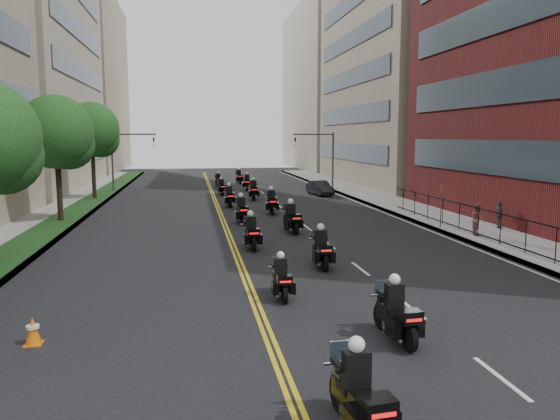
# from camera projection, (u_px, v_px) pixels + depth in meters

# --- Properties ---
(ground) EXTENTS (160.00, 160.00, 0.00)m
(ground) POSITION_uv_depth(u_px,v_px,m) (359.00, 389.00, 11.36)
(ground) COLOR black
(ground) RESTS_ON ground
(sidewalk_right) EXTENTS (4.00, 90.00, 0.15)m
(sidewalk_right) POSITION_uv_depth(u_px,v_px,m) (416.00, 211.00, 37.72)
(sidewalk_right) COLOR gray
(sidewalk_right) RESTS_ON ground
(sidewalk_left) EXTENTS (4.00, 90.00, 0.15)m
(sidewalk_left) POSITION_uv_depth(u_px,v_px,m) (51.00, 220.00, 33.87)
(sidewalk_left) COLOR gray
(sidewalk_left) RESTS_ON ground
(grass_strip) EXTENTS (2.00, 90.00, 0.04)m
(grass_strip) POSITION_uv_depth(u_px,v_px,m) (65.00, 218.00, 33.99)
(grass_strip) COLOR #163E16
(grass_strip) RESTS_ON sidewalk_left
(building_right_tan) EXTENTS (15.11, 28.00, 30.00)m
(building_right_tan) POSITION_uv_depth(u_px,v_px,m) (417.00, 46.00, 59.73)
(building_right_tan) COLOR gray
(building_right_tan) RESTS_ON ground
(building_right_far) EXTENTS (15.00, 28.00, 26.00)m
(building_right_far) POSITION_uv_depth(u_px,v_px,m) (342.00, 88.00, 89.33)
(building_right_far) COLOR #AAA189
(building_right_far) RESTS_ON ground
(building_left_far) EXTENTS (16.00, 28.00, 26.00)m
(building_left_far) POSITION_uv_depth(u_px,v_px,m) (64.00, 84.00, 82.36)
(building_left_far) COLOR gray
(building_left_far) RESTS_ON ground
(iron_fence) EXTENTS (0.05, 28.00, 1.50)m
(iron_fence) POSITION_uv_depth(u_px,v_px,m) (513.00, 232.00, 24.74)
(iron_fence) COLOR black
(iron_fence) RESTS_ON sidewalk_right
(street_trees) EXTENTS (4.40, 38.40, 7.98)m
(street_trees) POSITION_uv_depth(u_px,v_px,m) (34.00, 138.00, 27.09)
(street_trees) COLOR #2F1E15
(street_trees) RESTS_ON ground
(traffic_signal_right) EXTENTS (4.09, 0.20, 5.60)m
(traffic_signal_right) POSITION_uv_depth(u_px,v_px,m) (323.00, 152.00, 53.46)
(traffic_signal_right) COLOR #3F3F44
(traffic_signal_right) RESTS_ON ground
(traffic_signal_left) EXTENTS (4.09, 0.20, 5.60)m
(traffic_signal_left) POSITION_uv_depth(u_px,v_px,m) (123.00, 153.00, 50.40)
(traffic_signal_left) COLOR #3F3F44
(traffic_signal_left) RESTS_ON ground
(motorcycle_0) EXTENTS (0.67, 2.39, 1.77)m
(motorcycle_0) POSITION_uv_depth(u_px,v_px,m) (359.00, 398.00, 9.52)
(motorcycle_0) COLOR black
(motorcycle_0) RESTS_ON ground
(motorcycle_1) EXTENTS (0.62, 2.35, 1.74)m
(motorcycle_1) POSITION_uv_depth(u_px,v_px,m) (396.00, 315.00, 13.97)
(motorcycle_1) COLOR black
(motorcycle_1) RESTS_ON ground
(motorcycle_2) EXTENTS (0.47, 2.06, 1.52)m
(motorcycle_2) POSITION_uv_depth(u_px,v_px,m) (281.00, 280.00, 17.71)
(motorcycle_2) COLOR black
(motorcycle_2) RESTS_ON ground
(motorcycle_3) EXTENTS (0.56, 2.39, 1.76)m
(motorcycle_3) POSITION_uv_depth(u_px,v_px,m) (321.00, 250.00, 21.85)
(motorcycle_3) COLOR black
(motorcycle_3) RESTS_ON ground
(motorcycle_4) EXTENTS (0.57, 2.42, 1.78)m
(motorcycle_4) POSITION_uv_depth(u_px,v_px,m) (251.00, 234.00, 25.49)
(motorcycle_4) COLOR black
(motorcycle_4) RESTS_ON ground
(motorcycle_5) EXTENTS (0.70, 2.51, 1.85)m
(motorcycle_5) POSITION_uv_depth(u_px,v_px,m) (291.00, 219.00, 29.72)
(motorcycle_5) COLOR black
(motorcycle_5) RESTS_ON ground
(motorcycle_6) EXTENTS (0.61, 2.50, 1.84)m
(motorcycle_6) POSITION_uv_depth(u_px,v_px,m) (241.00, 211.00, 32.93)
(motorcycle_6) COLOR black
(motorcycle_6) RESTS_ON ground
(motorcycle_7) EXTENTS (0.63, 2.53, 1.87)m
(motorcycle_7) POSITION_uv_depth(u_px,v_px,m) (271.00, 203.00, 37.04)
(motorcycle_7) COLOR black
(motorcycle_7) RESTS_ON ground
(motorcycle_8) EXTENTS (0.57, 2.44, 1.80)m
(motorcycle_8) POSITION_uv_depth(u_px,v_px,m) (229.00, 197.00, 40.67)
(motorcycle_8) COLOR black
(motorcycle_8) RESTS_ON ground
(motorcycle_9) EXTENTS (0.62, 2.54, 1.87)m
(motorcycle_9) POSITION_uv_depth(u_px,v_px,m) (254.00, 191.00, 45.13)
(motorcycle_9) COLOR black
(motorcycle_9) RESTS_ON ground
(motorcycle_10) EXTENTS (0.64, 2.21, 1.64)m
(motorcycle_10) POSITION_uv_depth(u_px,v_px,m) (221.00, 188.00, 48.81)
(motorcycle_10) COLOR black
(motorcycle_10) RESTS_ON ground
(motorcycle_11) EXTENTS (0.66, 2.42, 1.78)m
(motorcycle_11) POSITION_uv_depth(u_px,v_px,m) (247.00, 183.00, 53.07)
(motorcycle_11) COLOR black
(motorcycle_11) RESTS_ON ground
(motorcycle_12) EXTENTS (0.65, 2.22, 1.64)m
(motorcycle_12) POSITION_uv_depth(u_px,v_px,m) (218.00, 181.00, 56.17)
(motorcycle_12) COLOR black
(motorcycle_12) RESTS_ON ground
(motorcycle_13) EXTENTS (0.67, 2.38, 1.76)m
(motorcycle_13) POSITION_uv_depth(u_px,v_px,m) (239.00, 177.00, 60.39)
(motorcycle_13) COLOR black
(motorcycle_13) RESTS_ON ground
(parked_sedan) EXTENTS (1.87, 4.01, 1.27)m
(parked_sedan) POSITION_uv_depth(u_px,v_px,m) (320.00, 188.00, 48.72)
(parked_sedan) COLOR black
(parked_sedan) RESTS_ON ground
(pedestrian_b) EXTENTS (0.80, 0.93, 1.65)m
(pedestrian_b) POSITION_uv_depth(u_px,v_px,m) (478.00, 219.00, 28.13)
(pedestrian_b) COLOR brown
(pedestrian_b) RESTS_ON sidewalk_right
(pedestrian_c) EXTENTS (0.74, 0.94, 1.49)m
(pedestrian_c) POSITION_uv_depth(u_px,v_px,m) (499.00, 215.00, 30.27)
(pedestrian_c) COLOR #403F46
(pedestrian_c) RESTS_ON sidewalk_right
(traffic_cone) EXTENTS (0.43, 0.43, 0.72)m
(traffic_cone) POSITION_uv_depth(u_px,v_px,m) (33.00, 331.00, 13.75)
(traffic_cone) COLOR orange
(traffic_cone) RESTS_ON ground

